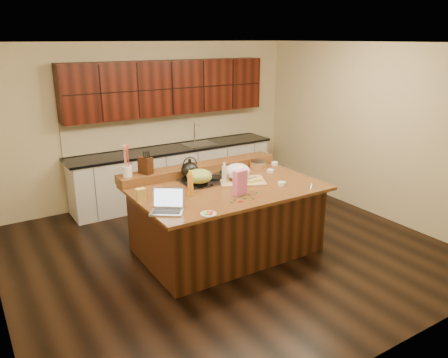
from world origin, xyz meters
TOP-DOWN VIEW (x-y plane):
  - room at (0.00, 0.00)m, footprint 5.52×5.02m
  - island at (0.00, 0.00)m, footprint 2.40×1.60m
  - back_ledge at (0.00, 0.70)m, footprint 2.40×0.30m
  - cooktop at (0.00, 0.30)m, footprint 0.92×0.52m
  - back_counter at (0.30, 2.23)m, footprint 3.70×0.66m
  - kettle at (-0.30, 0.43)m, footprint 0.27×0.27m
  - green_bowl at (-0.30, 0.17)m, footprint 0.43×0.43m
  - laptop at (-1.01, -0.38)m, footprint 0.45×0.43m
  - oil_bottle at (-0.56, -0.08)m, footprint 0.09×0.09m
  - vinegar_bottle at (0.01, 0.06)m, footprint 0.08×0.08m
  - wooden_tray at (0.25, 0.08)m, footprint 0.71×0.63m
  - ramekin_a at (0.63, -0.37)m, footprint 0.12×0.12m
  - ramekin_b at (0.85, 0.16)m, footprint 0.12×0.12m
  - ramekin_c at (1.15, 0.44)m, footprint 0.13×0.13m
  - strainer_bowl at (0.83, 0.43)m, footprint 0.30×0.30m
  - kitchen_timer at (0.89, -0.65)m, footprint 0.10×0.10m
  - pink_bag at (-0.04, -0.38)m, footprint 0.18×0.12m
  - candy_plate at (-0.68, -0.71)m, footprint 0.18×0.18m
  - package_box at (-1.15, 0.06)m, footprint 0.12×0.08m
  - utensil_crock at (-1.07, 0.70)m, footprint 0.13×0.13m
  - knife_block at (-0.82, 0.70)m, footprint 0.18×0.21m
  - gumdrop_0 at (0.09, -0.58)m, footprint 0.02×0.02m
  - gumdrop_1 at (-0.27, -0.56)m, footprint 0.02×0.02m
  - gumdrop_2 at (-0.01, -0.40)m, footprint 0.02×0.02m
  - gumdrop_3 at (-0.19, -0.51)m, footprint 0.02×0.02m
  - gumdrop_4 at (-0.15, -0.58)m, footprint 0.02×0.02m
  - gumdrop_5 at (0.04, -0.48)m, footprint 0.02×0.02m
  - gumdrop_6 at (0.06, -0.43)m, footprint 0.02×0.02m
  - gumdrop_7 at (-0.07, -0.53)m, footprint 0.02×0.02m
  - gumdrop_8 at (-0.18, -0.50)m, footprint 0.02×0.02m
  - gumdrop_9 at (0.18, -0.44)m, footprint 0.02×0.02m
  - gumdrop_10 at (-0.18, -0.59)m, footprint 0.02×0.02m
  - gumdrop_11 at (-0.09, -0.46)m, footprint 0.02×0.02m
  - gumdrop_12 at (0.01, -0.40)m, footprint 0.02×0.02m
  - gumdrop_13 at (0.00, -0.59)m, footprint 0.02×0.02m

SIDE VIEW (x-z plane):
  - island at x=0.00m, z-range 0.00..0.92m
  - candy_plate at x=-0.68m, z-range 0.92..0.93m
  - gumdrop_0 at x=0.09m, z-range 0.92..0.94m
  - gumdrop_1 at x=-0.27m, z-range 0.92..0.94m
  - gumdrop_2 at x=-0.01m, z-range 0.92..0.94m
  - gumdrop_3 at x=-0.19m, z-range 0.92..0.94m
  - gumdrop_4 at x=-0.15m, z-range 0.92..0.94m
  - gumdrop_5 at x=0.04m, z-range 0.92..0.94m
  - gumdrop_6 at x=0.06m, z-range 0.92..0.94m
  - gumdrop_7 at x=-0.07m, z-range 0.92..0.94m
  - gumdrop_8 at x=-0.18m, z-range 0.92..0.94m
  - gumdrop_9 at x=0.18m, z-range 0.92..0.94m
  - gumdrop_10 at x=-0.18m, z-range 0.92..0.94m
  - gumdrop_11 at x=-0.09m, z-range 0.92..0.94m
  - gumdrop_12 at x=0.01m, z-range 0.92..0.94m
  - gumdrop_13 at x=0.00m, z-range 0.92..0.94m
  - cooktop at x=0.00m, z-range 0.91..0.96m
  - ramekin_a at x=0.63m, z-range 0.92..0.96m
  - ramekin_b at x=0.85m, z-range 0.92..0.96m
  - ramekin_c at x=1.15m, z-range 0.92..0.96m
  - kitchen_timer at x=0.89m, z-range 0.92..0.99m
  - strainer_bowl at x=0.83m, z-range 0.92..1.01m
  - back_ledge at x=0.00m, z-range 0.92..1.04m
  - back_counter at x=0.30m, z-range -0.22..2.18m
  - laptop at x=-1.01m, z-range 0.86..1.11m
  - package_box at x=-1.15m, z-range 0.92..1.08m
  - wooden_tray at x=0.25m, z-range 0.91..1.14m
  - vinegar_bottle at x=0.01m, z-range 0.92..1.17m
  - oil_bottle at x=-0.56m, z-range 0.92..1.19m
  - green_bowl at x=-0.30m, z-range 0.97..1.15m
  - kettle at x=-0.30m, z-range 0.97..1.18m
  - pink_bag at x=-0.04m, z-range 0.92..1.23m
  - utensil_crock at x=-1.07m, z-range 1.04..1.18m
  - knife_block at x=-0.82m, z-range 1.04..1.26m
  - room at x=0.00m, z-range -0.01..2.71m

